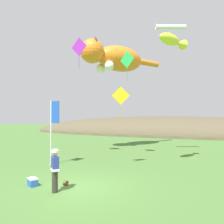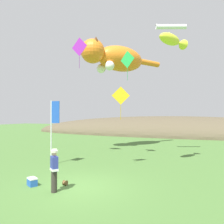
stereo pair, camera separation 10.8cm
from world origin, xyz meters
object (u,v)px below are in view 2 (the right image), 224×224
object	(u,v)px
kite_spool	(65,183)
kite_fish_windsock	(172,40)
festival_attendant	(54,169)
picnic_cooler	(32,182)
kite_giant_cat	(115,58)
festival_banner_pole	(53,123)
kite_diamond_violet	(79,47)
kite_diamond_green	(127,60)
kite_diamond_gold	(121,96)
kite_tube_streamer	(171,27)

from	to	relation	value
kite_spool	kite_fish_windsock	distance (m)	10.01
festival_attendant	kite_fish_windsock	distance (m)	9.88
kite_spool	picnic_cooler	world-z (taller)	picnic_cooler
festival_attendant	kite_giant_cat	world-z (taller)	kite_giant_cat
festival_attendant	festival_banner_pole	distance (m)	5.41
festival_banner_pole	kite_fish_windsock	bearing A→B (deg)	14.76
kite_spool	kite_diamond_violet	bearing A→B (deg)	114.76
kite_spool	picnic_cooler	size ratio (longest dim) A/B	0.38
kite_diamond_green	kite_fish_windsock	bearing A→B (deg)	-25.78
festival_attendant	kite_diamond_violet	xyz separation A→B (m)	(-2.73, 6.64, 7.33)
kite_spool	kite_diamond_gold	bearing A→B (deg)	72.29
festival_attendant	kite_diamond_gold	bearing A→B (deg)	76.55
kite_giant_cat	kite_diamond_violet	xyz separation A→B (m)	(-1.03, -4.71, -0.22)
picnic_cooler	kite_tube_streamer	size ratio (longest dim) A/B	0.26
festival_attendant	kite_diamond_violet	world-z (taller)	kite_diamond_violet
kite_tube_streamer	kite_diamond_gold	distance (m)	7.67
kite_spool	festival_attendant	bearing A→B (deg)	-84.23
kite_spool	kite_fish_windsock	world-z (taller)	kite_fish_windsock
kite_fish_windsock	kite_spool	bearing A→B (deg)	-129.77
kite_diamond_green	kite_diamond_violet	distance (m)	3.73
festival_banner_pole	kite_diamond_green	distance (m)	6.90
kite_spool	kite_giant_cat	size ratio (longest dim) A/B	0.03
picnic_cooler	kite_diamond_violet	world-z (taller)	kite_diamond_violet
festival_attendant	kite_diamond_green	xyz separation A→B (m)	(0.73, 7.58, 6.27)
festival_banner_pole	picnic_cooler	bearing A→B (deg)	-65.75
kite_giant_cat	kite_diamond_gold	bearing A→B (deg)	-66.02
kite_spool	kite_giant_cat	world-z (taller)	kite_giant_cat
festival_banner_pole	kite_tube_streamer	size ratio (longest dim) A/B	1.81
kite_tube_streamer	kite_diamond_green	bearing A→B (deg)	-145.33
kite_tube_streamer	kite_giant_cat	bearing A→B (deg)	161.10
kite_tube_streamer	kite_fish_windsock	bearing A→B (deg)	-81.83
kite_spool	kite_giant_cat	distance (m)	13.47
kite_fish_windsock	festival_banner_pole	bearing A→B (deg)	-165.24
picnic_cooler	kite_fish_windsock	xyz separation A→B (m)	(5.52, 5.63, 7.51)
picnic_cooler	festival_banner_pole	distance (m)	4.81
kite_spool	festival_banner_pole	xyz separation A→B (m)	(-3.02, 3.13, 2.60)
festival_attendant	kite_giant_cat	size ratio (longest dim) A/B	0.22
picnic_cooler	kite_diamond_gold	xyz separation A→B (m)	(2.60, 4.57, 4.16)
kite_giant_cat	kite_diamond_violet	world-z (taller)	kite_giant_cat
kite_diamond_gold	kite_diamond_violet	xyz separation A→B (m)	(-3.90, 1.74, 3.94)
festival_attendant	festival_banner_pole	size ratio (longest dim) A/B	0.43
festival_banner_pole	kite_diamond_gold	bearing A→B (deg)	11.05
picnic_cooler	kite_fish_windsock	world-z (taller)	kite_fish_windsock
kite_fish_windsock	kite_diamond_gold	size ratio (longest dim) A/B	1.23
festival_attendant	kite_spool	xyz separation A→B (m)	(-0.09, 0.93, -0.84)
picnic_cooler	kite_fish_windsock	size ratio (longest dim) A/B	0.24
festival_attendant	kite_spool	size ratio (longest dim) A/B	7.88
picnic_cooler	festival_banner_pole	size ratio (longest dim) A/B	0.14
festival_attendant	kite_fish_windsock	size ratio (longest dim) A/B	0.72
festival_attendant	picnic_cooler	world-z (taller)	festival_attendant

